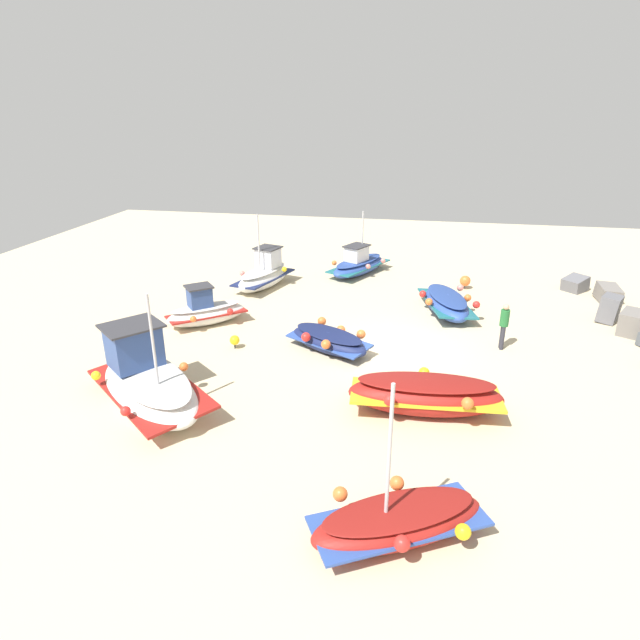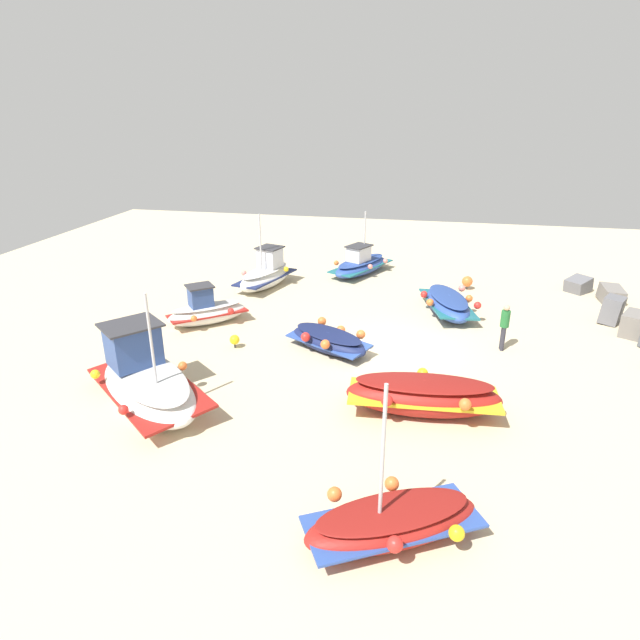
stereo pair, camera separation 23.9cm
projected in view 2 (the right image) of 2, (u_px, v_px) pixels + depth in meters
The scene contains 12 objects.
ground_plane at pixel (393, 351), 19.61m from camera, with size 48.45×48.45×0.00m, color beige.
fishing_boat_0 at pixel (266, 274), 26.29m from camera, with size 4.04×2.47×3.69m.
fishing_boat_1 at pixel (146, 380), 16.03m from camera, with size 4.83×5.20×3.79m.
fishing_boat_2 at pixel (423, 395), 15.49m from camera, with size 2.26×4.58×1.14m.
fishing_boat_3 at pixel (393, 521), 11.06m from camera, with size 3.05×4.02×3.69m.
fishing_boat_4 at pixel (361, 264), 28.36m from camera, with size 4.37×3.18×3.30m.
fishing_boat_5 at pixel (207, 311), 21.89m from camera, with size 3.12×3.36×1.73m.
fishing_boat_6 at pixel (448, 304), 22.91m from camera, with size 4.08×2.60×1.01m.
fishing_boat_7 at pixel (328, 340), 19.50m from camera, with size 2.68×3.49×0.91m.
person_walking at pixel (505, 324), 19.37m from camera, with size 0.32×0.32×1.75m.
mooring_buoy_0 at pixel (467, 281), 26.01m from camera, with size 0.51×0.51×0.66m.
mooring_buoy_1 at pixel (235, 340), 19.76m from camera, with size 0.37×0.37×0.51m.
Camera 2 is at (17.93, 0.93, 8.41)m, focal length 30.03 mm.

